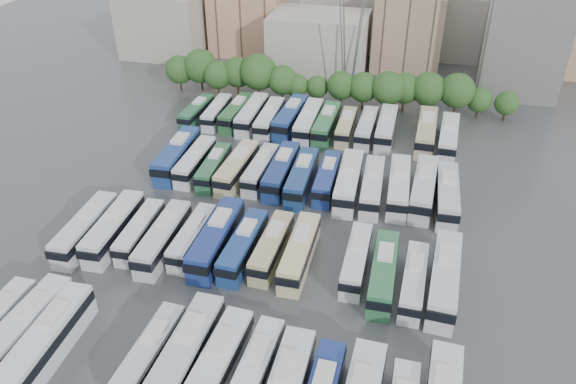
% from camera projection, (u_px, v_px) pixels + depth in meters
% --- Properties ---
extents(ground, '(220.00, 220.00, 0.00)m').
position_uv_depth(ground, '(270.00, 233.00, 71.10)').
color(ground, '#424447').
rests_on(ground, ground).
extents(tree_line, '(66.09, 7.89, 8.75)m').
position_uv_depth(tree_line, '(320.00, 81.00, 103.73)').
color(tree_line, black).
rests_on(tree_line, ground).
extents(city_buildings, '(102.00, 35.00, 20.00)m').
position_uv_depth(city_buildings, '(323.00, 19.00, 127.43)').
color(city_buildings, '#9E998E').
rests_on(city_buildings, ground).
extents(apartment_tower, '(14.00, 14.00, 26.00)m').
position_uv_depth(apartment_tower, '(528.00, 25.00, 104.73)').
color(apartment_tower, silver).
rests_on(apartment_tower, ground).
extents(bus_r0_s1, '(3.23, 13.16, 4.11)m').
position_uv_depth(bus_r0_s1, '(23.00, 330.00, 54.39)').
color(bus_r0_s1, silver).
rests_on(bus_r0_s1, ground).
extents(bus_r0_s2, '(3.27, 13.26, 4.14)m').
position_uv_depth(bus_r0_s2, '(48.00, 341.00, 53.19)').
color(bus_r0_s2, white).
rests_on(bus_r0_s2, ground).
extents(bus_r0_s5, '(2.83, 11.31, 3.53)m').
position_uv_depth(bus_r0_s5, '(150.00, 355.00, 52.15)').
color(bus_r0_s5, silver).
rests_on(bus_r0_s5, ground).
extents(bus_r0_s6, '(3.20, 13.64, 4.26)m').
position_uv_depth(bus_r0_s6, '(185.00, 356.00, 51.55)').
color(bus_r0_s6, silver).
rests_on(bus_r0_s6, ground).
extents(bus_r0_s7, '(3.38, 12.78, 3.97)m').
position_uv_depth(bus_r0_s7, '(216.00, 368.00, 50.57)').
color(bus_r0_s7, silver).
rests_on(bus_r0_s7, ground).
extents(bus_r0_s8, '(2.91, 11.53, 3.59)m').
position_uv_depth(bus_r0_s8, '(254.00, 372.00, 50.36)').
color(bus_r0_s8, white).
rests_on(bus_r0_s8, ground).
extents(bus_r1_s0, '(3.13, 12.58, 3.92)m').
position_uv_depth(bus_r1_s0, '(86.00, 228.00, 68.76)').
color(bus_r1_s0, silver).
rests_on(bus_r1_s0, ground).
extents(bus_r1_s1, '(3.34, 12.81, 3.98)m').
position_uv_depth(bus_r1_s1, '(114.00, 228.00, 68.84)').
color(bus_r1_s1, silver).
rests_on(bus_r1_s1, ground).
extents(bus_r1_s2, '(2.88, 10.91, 3.39)m').
position_uv_depth(bus_r1_s2, '(140.00, 231.00, 68.72)').
color(bus_r1_s2, silver).
rests_on(bus_r1_s2, ground).
extents(bus_r1_s3, '(3.04, 12.45, 3.88)m').
position_uv_depth(bus_r1_s3, '(163.00, 238.00, 67.15)').
color(bus_r1_s3, silver).
rests_on(bus_r1_s3, ground).
extents(bus_r1_s4, '(2.41, 11.01, 3.45)m').
position_uv_depth(bus_r1_s4, '(193.00, 237.00, 67.68)').
color(bus_r1_s4, silver).
rests_on(bus_r1_s4, ground).
extents(bus_r1_s5, '(3.05, 13.47, 4.22)m').
position_uv_depth(bus_r1_s5, '(217.00, 238.00, 66.83)').
color(bus_r1_s5, navy).
rests_on(bus_r1_s5, ground).
extents(bus_r1_s6, '(2.92, 11.92, 3.72)m').
position_uv_depth(bus_r1_s6, '(243.00, 246.00, 65.99)').
color(bus_r1_s6, navy).
rests_on(bus_r1_s6, ground).
extents(bus_r1_s7, '(2.76, 11.44, 3.57)m').
position_uv_depth(bus_r1_s7, '(272.00, 246.00, 65.97)').
color(bus_r1_s7, tan).
rests_on(bus_r1_s7, ground).
extents(bus_r1_s8, '(2.74, 12.23, 3.83)m').
position_uv_depth(bus_r1_s8, '(300.00, 252.00, 64.92)').
color(bus_r1_s8, beige).
rests_on(bus_r1_s8, ground).
extents(bus_r1_s10, '(2.51, 11.19, 3.50)m').
position_uv_depth(bus_r1_s10, '(356.00, 259.00, 63.98)').
color(bus_r1_s10, silver).
rests_on(bus_r1_s10, ground).
extents(bus_r1_s11, '(2.84, 12.14, 3.79)m').
position_uv_depth(bus_r1_s11, '(383.00, 272.00, 61.87)').
color(bus_r1_s11, '#307146').
rests_on(bus_r1_s11, ground).
extents(bus_r1_s12, '(2.71, 11.08, 3.46)m').
position_uv_depth(bus_r1_s12, '(414.00, 281.00, 60.90)').
color(bus_r1_s12, silver).
rests_on(bus_r1_s12, ground).
extents(bus_r1_s13, '(3.62, 13.67, 4.25)m').
position_uv_depth(bus_r1_s13, '(444.00, 278.00, 60.73)').
color(bus_r1_s13, silver).
rests_on(bus_r1_s13, ground).
extents(bus_r2_s1, '(3.57, 13.64, 4.24)m').
position_uv_depth(bus_r2_s1, '(177.00, 155.00, 84.50)').
color(bus_r2_s1, navy).
rests_on(bus_r2_s1, ground).
extents(bus_r2_s2, '(2.65, 11.73, 3.67)m').
position_uv_depth(bus_r2_s2, '(195.00, 161.00, 83.38)').
color(bus_r2_s2, silver).
rests_on(bus_r2_s2, ground).
extents(bus_r2_s3, '(2.85, 10.95, 3.41)m').
position_uv_depth(bus_r2_s3, '(214.00, 167.00, 82.15)').
color(bus_r2_s3, '#2C6742').
rests_on(bus_r2_s3, ground).
extents(bus_r2_s4, '(3.19, 12.48, 3.89)m').
position_uv_depth(bus_r2_s4, '(237.00, 167.00, 81.63)').
color(bus_r2_s4, beige).
rests_on(bus_r2_s4, ground).
extents(bus_r2_s5, '(2.76, 11.49, 3.59)m').
position_uv_depth(bus_r2_s5, '(261.00, 169.00, 81.43)').
color(bus_r2_s5, silver).
rests_on(bus_r2_s5, ground).
extents(bus_r2_s6, '(2.86, 12.82, 4.02)m').
position_uv_depth(bus_r2_s6, '(281.00, 170.00, 80.72)').
color(bus_r2_s6, navy).
rests_on(bus_r2_s6, ground).
extents(bus_r2_s7, '(3.10, 12.69, 3.96)m').
position_uv_depth(bus_r2_s7, '(302.00, 177.00, 79.22)').
color(bus_r2_s7, navy).
rests_on(bus_r2_s7, ground).
extents(bus_r2_s8, '(2.84, 11.66, 3.64)m').
position_uv_depth(bus_r2_s8, '(327.00, 178.00, 79.27)').
color(bus_r2_s8, navy).
rests_on(bus_r2_s8, ground).
extents(bus_r2_s9, '(3.42, 13.46, 4.19)m').
position_uv_depth(bus_r2_s9, '(349.00, 181.00, 77.98)').
color(bus_r2_s9, white).
rests_on(bus_r2_s9, ground).
extents(bus_r2_s10, '(3.29, 12.58, 3.91)m').
position_uv_depth(bus_r2_s10, '(372.00, 186.00, 77.15)').
color(bus_r2_s10, silver).
rests_on(bus_r2_s10, ground).
extents(bus_r2_s11, '(3.34, 13.05, 4.06)m').
position_uv_depth(bus_r2_s11, '(399.00, 186.00, 76.98)').
color(bus_r2_s11, silver).
rests_on(bus_r2_s11, ground).
extents(bus_r2_s12, '(3.42, 13.51, 4.21)m').
position_uv_depth(bus_r2_s12, '(424.00, 188.00, 76.51)').
color(bus_r2_s12, silver).
rests_on(bus_r2_s12, ground).
extents(bus_r2_s13, '(3.20, 13.11, 4.09)m').
position_uv_depth(bus_r2_s13, '(447.00, 195.00, 75.09)').
color(bus_r2_s13, silver).
rests_on(bus_r2_s13, ground).
extents(bus_r3_s0, '(2.80, 10.94, 3.40)m').
position_uv_depth(bus_r3_s0, '(197.00, 112.00, 98.88)').
color(bus_r3_s0, '#2B6640').
rests_on(bus_r3_s0, ground).
extents(bus_r3_s1, '(2.78, 11.03, 3.43)m').
position_uv_depth(bus_r3_s1, '(217.00, 112.00, 98.74)').
color(bus_r3_s1, silver).
rests_on(bus_r3_s1, ground).
extents(bus_r3_s2, '(2.91, 11.87, 3.70)m').
position_uv_depth(bus_r3_s2, '(236.00, 112.00, 98.30)').
color(bus_r3_s2, '#2A6436').
rests_on(bus_r3_s2, ground).
extents(bus_r3_s3, '(2.90, 12.63, 3.95)m').
position_uv_depth(bus_r3_s3, '(252.00, 114.00, 97.36)').
color(bus_r3_s3, silver).
rests_on(bus_r3_s3, ground).
extents(bus_r3_s4, '(3.00, 12.41, 3.87)m').
position_uv_depth(bus_r3_s4, '(270.00, 118.00, 95.94)').
color(bus_r3_s4, silver).
rests_on(bus_r3_s4, ground).
extents(bus_r3_s5, '(3.48, 13.36, 4.16)m').
position_uv_depth(bus_r3_s5, '(291.00, 117.00, 96.14)').
color(bus_r3_s5, navy).
rests_on(bus_r3_s5, ground).
extents(bus_r3_s6, '(3.02, 13.11, 4.10)m').
position_uv_depth(bus_r3_s6, '(309.00, 121.00, 94.68)').
color(bus_r3_s6, white).
rests_on(bus_r3_s6, ground).
extents(bus_r3_s7, '(2.88, 12.71, 3.98)m').
position_uv_depth(bus_r3_s7, '(326.00, 124.00, 94.00)').
color(bus_r3_s7, '#317341').
rests_on(bus_r3_s7, ground).
extents(bus_r3_s8, '(2.60, 11.04, 3.45)m').
position_uv_depth(bus_r3_s8, '(346.00, 126.00, 93.76)').
color(bus_r3_s8, '#C6BA88').
rests_on(bus_r3_s8, ground).
extents(bus_r3_s9, '(2.69, 11.78, 3.69)m').
position_uv_depth(bus_r3_s9, '(367.00, 128.00, 93.10)').
color(bus_r3_s9, silver).
rests_on(bus_r3_s9, ground).
extents(bus_r3_s10, '(2.80, 12.73, 3.99)m').
position_uv_depth(bus_r3_s10, '(386.00, 128.00, 92.77)').
color(bus_r3_s10, silver).
rests_on(bus_r3_s10, ground).
extents(bus_r3_s12, '(3.19, 13.60, 4.25)m').
position_uv_depth(bus_r3_s12, '(426.00, 132.00, 91.21)').
color(bus_r3_s12, tan).
rests_on(bus_r3_s12, ground).
extents(bus_r3_s13, '(3.36, 12.97, 4.04)m').
position_uv_depth(bus_r3_s13, '(448.00, 137.00, 89.75)').
color(bus_r3_s13, silver).
rests_on(bus_r3_s13, ground).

